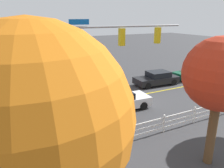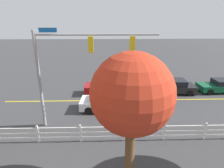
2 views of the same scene
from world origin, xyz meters
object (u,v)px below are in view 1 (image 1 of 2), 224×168
(tree_1, at_px, (221,75))
(tree_0, at_px, (36,120))
(car_1, at_px, (99,87))
(car_3, at_px, (193,73))
(car_0, at_px, (119,101))
(car_2, at_px, (157,78))

(tree_1, bearing_deg, tree_0, 6.87)
(car_1, xyz_separation_m, car_3, (-11.83, -0.11, -0.04))
(car_1, bearing_deg, car_3, 178.80)
(car_0, bearing_deg, car_1, 92.78)
(car_1, distance_m, car_3, 11.83)
(car_0, distance_m, tree_0, 11.69)
(car_2, relative_size, tree_1, 0.77)
(tree_0, relative_size, tree_1, 1.13)
(car_0, xyz_separation_m, tree_1, (-0.81, 7.61, 3.75))
(car_3, xyz_separation_m, tree_1, (11.02, 11.40, 3.79))
(car_0, xyz_separation_m, car_1, (-0.01, -3.68, 0.01))
(tree_0, bearing_deg, car_3, -146.77)
(car_0, bearing_deg, tree_0, -126.47)
(car_2, xyz_separation_m, tree_1, (5.78, 11.33, 3.75))
(car_0, height_order, car_1, car_1)
(car_3, bearing_deg, car_0, 16.60)
(car_0, relative_size, tree_0, 0.71)
(car_1, height_order, tree_0, tree_0)
(car_1, bearing_deg, tree_1, 92.34)
(car_3, height_order, tree_0, tree_0)
(tree_0, bearing_deg, car_2, -137.96)
(car_2, bearing_deg, tree_0, 45.40)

